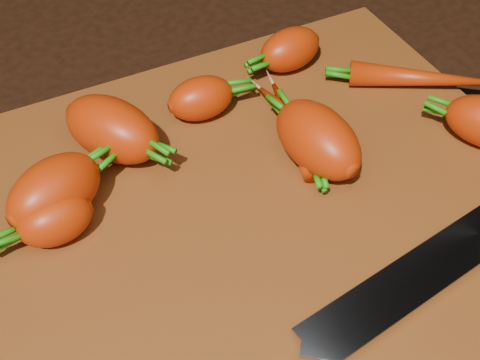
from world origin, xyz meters
name	(u,v)px	position (x,y,z in m)	size (l,w,h in m)	color
ground	(245,217)	(0.00, 0.00, -0.01)	(2.00, 2.00, 0.01)	black
cutting_board	(246,208)	(0.00, 0.00, 0.01)	(0.50, 0.40, 0.01)	brown
carrot_0	(54,192)	(-0.14, 0.06, 0.04)	(0.08, 0.05, 0.05)	red
carrot_1	(55,220)	(-0.14, 0.03, 0.03)	(0.06, 0.04, 0.04)	red
carrot_2	(112,129)	(-0.07, 0.10, 0.04)	(0.09, 0.05, 0.05)	red
carrot_3	(318,139)	(0.07, 0.02, 0.04)	(0.09, 0.05, 0.05)	red
carrot_4	(290,49)	(0.12, 0.14, 0.03)	(0.07, 0.04, 0.04)	red
carrot_5	(201,98)	(0.01, 0.11, 0.03)	(0.06, 0.04, 0.04)	red
carrot_7	(294,126)	(0.07, 0.05, 0.02)	(0.12, 0.02, 0.02)	red
carrot_8	(425,78)	(0.22, 0.06, 0.02)	(0.14, 0.02, 0.02)	red
carrot_9	(292,116)	(0.08, 0.06, 0.02)	(0.09, 0.02, 0.02)	red
knife	(441,260)	(0.10, -0.12, 0.02)	(0.34, 0.08, 0.02)	gray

